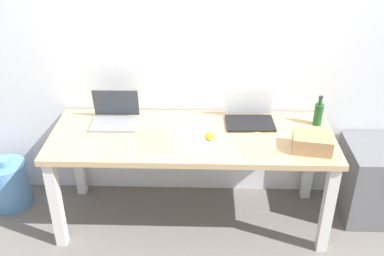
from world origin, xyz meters
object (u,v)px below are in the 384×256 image
at_px(laptop_right, 250,116).
at_px(water_cooler_jug, 9,184).
at_px(cardboard_box, 312,143).
at_px(filing_cabinet, 370,181).
at_px(desk, 192,146).
at_px(computer_mouse, 210,136).
at_px(laptop_left, 115,117).
at_px(beer_bottle, 318,114).

relative_size(laptop_right, water_cooler_jug, 0.83).
distance_m(cardboard_box, water_cooler_jug, 2.27).
bearing_deg(cardboard_box, filing_cabinet, 27.66).
distance_m(desk, computer_mouse, 0.17).
bearing_deg(laptop_right, filing_cabinet, -4.49).
distance_m(laptop_left, computer_mouse, 0.69).
relative_size(beer_bottle, filing_cabinet, 0.38).
bearing_deg(desk, cardboard_box, -12.53).
height_order(laptop_left, water_cooler_jug, laptop_left).
relative_size(laptop_right, beer_bottle, 1.60).
height_order(beer_bottle, filing_cabinet, beer_bottle).
height_order(beer_bottle, cardboard_box, beer_bottle).
height_order(laptop_right, cardboard_box, laptop_right).
xyz_separation_m(laptop_left, water_cooler_jug, (-0.86, -0.02, -0.59)).
relative_size(laptop_left, cardboard_box, 1.32).
bearing_deg(water_cooler_jug, cardboard_box, -7.82).
height_order(laptop_right, filing_cabinet, laptop_right).
height_order(computer_mouse, water_cooler_jug, computer_mouse).
relative_size(laptop_left, filing_cabinet, 0.57).
height_order(laptop_right, water_cooler_jug, laptop_right).
height_order(laptop_right, beer_bottle, laptop_right).
bearing_deg(desk, laptop_right, 25.47).
distance_m(cardboard_box, filing_cabinet, 0.80).
relative_size(laptop_right, computer_mouse, 3.46).
xyz_separation_m(water_cooler_jug, filing_cabinet, (2.72, -0.01, 0.10)).
bearing_deg(laptop_left, beer_bottle, 0.76).
bearing_deg(computer_mouse, filing_cabinet, -1.56).
relative_size(desk, computer_mouse, 19.15).
bearing_deg(laptop_right, beer_bottle, -2.89).
bearing_deg(computer_mouse, cardboard_box, -20.14).
distance_m(water_cooler_jug, filing_cabinet, 2.73).
bearing_deg(laptop_left, computer_mouse, -16.63).
height_order(desk, filing_cabinet, desk).
bearing_deg(cardboard_box, computer_mouse, 169.47).
relative_size(desk, water_cooler_jug, 4.58).
relative_size(beer_bottle, cardboard_box, 0.89).
xyz_separation_m(laptop_left, cardboard_box, (1.31, -0.32, 0.00)).
relative_size(laptop_right, filing_cabinet, 0.61).
xyz_separation_m(beer_bottle, filing_cabinet, (0.44, -0.05, -0.53)).
distance_m(laptop_left, cardboard_box, 1.35).
relative_size(beer_bottle, computer_mouse, 2.16).
bearing_deg(laptop_left, cardboard_box, -13.66).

